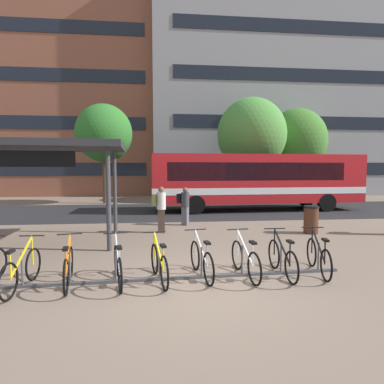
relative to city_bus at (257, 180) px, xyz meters
name	(u,v)px	position (x,y,z in m)	size (l,w,h in m)	color
ground	(201,283)	(-4.67, -10.94, -1.78)	(200.00, 200.00, 0.00)	#7A6656
bus_lane_asphalt	(177,211)	(-4.67, 0.00, -1.77)	(80.00, 7.20, 0.01)	#232326
city_bus	(257,180)	(0.00, 0.00, 0.00)	(12.11, 3.00, 3.20)	red
bike_rack	(138,277)	(-6.01, -10.70, -1.68)	(9.21, 0.53, 0.70)	#47474C
parked_bicycle_yellow_2	(22,271)	(-8.29, -10.90, -1.39)	(0.52, 1.72, 0.99)	black
parked_bicycle_orange_3	(68,267)	(-7.42, -10.79, -1.39)	(0.54, 1.70, 0.99)	black
parked_bicycle_silver_4	(118,266)	(-6.42, -10.79, -1.39)	(0.58, 1.69, 0.99)	black
parked_bicycle_yellow_5	(159,264)	(-5.56, -10.74, -1.39)	(0.57, 1.69, 0.99)	black
parked_bicycle_silver_6	(201,260)	(-4.63, -10.58, -1.39)	(0.52, 1.71, 0.99)	black
parked_bicycle_white_7	(245,260)	(-3.66, -10.65, -1.39)	(0.52, 1.72, 0.99)	black
parked_bicycle_black_8	(282,259)	(-2.80, -10.65, -1.39)	(0.52, 1.72, 0.99)	black
parked_bicycle_black_9	(318,257)	(-1.92, -10.59, -1.39)	(0.53, 1.70, 0.99)	black
transit_shelter	(32,149)	(-9.52, -7.12, 1.25)	(5.81, 3.73, 3.23)	#38383D
commuter_olive_pack_0	(160,206)	(-5.56, -5.76, -0.77)	(0.53, 0.35, 1.74)	#47382D
commuter_black_pack_1	(184,203)	(-4.55, -4.29, -0.84)	(0.60, 0.55, 1.62)	#565660
trash_bin	(311,219)	(0.04, -6.40, -1.26)	(0.55, 0.55, 1.03)	#4C2819
street_tree_0	(104,133)	(-9.44, 4.32, 3.03)	(3.81, 3.81, 6.79)	brown
street_tree_1	(252,135)	(1.08, 4.92, 3.13)	(5.04, 5.04, 7.59)	brown
street_tree_2	(296,141)	(5.55, 7.18, 2.94)	(4.85, 4.85, 7.32)	brown
building_left_wing	(69,96)	(-14.89, 15.55, 8.02)	(18.18, 11.74, 19.58)	brown
building_right_wing	(282,99)	(7.49, 15.14, 8.14)	(27.38, 13.85, 19.84)	gray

